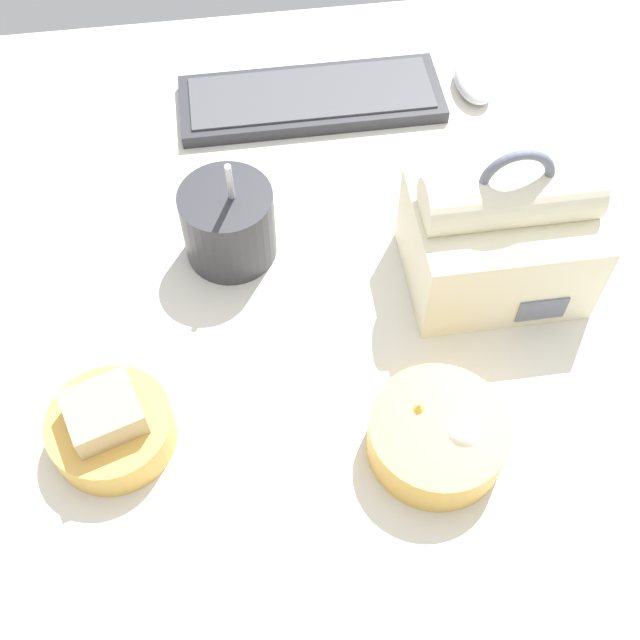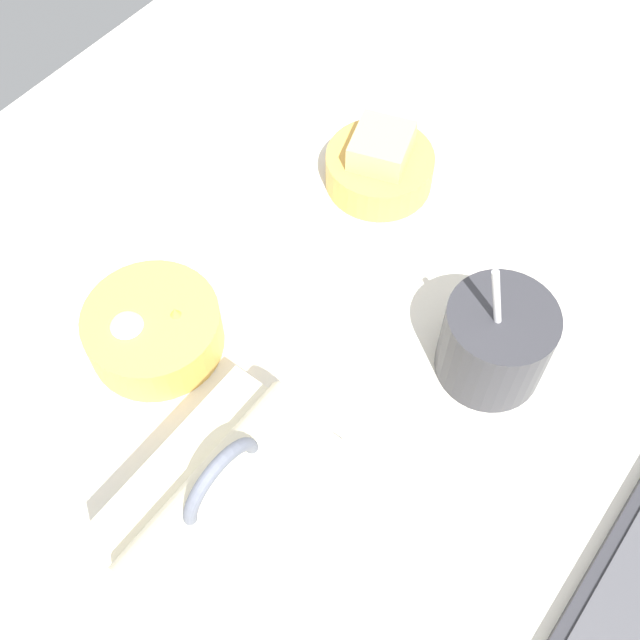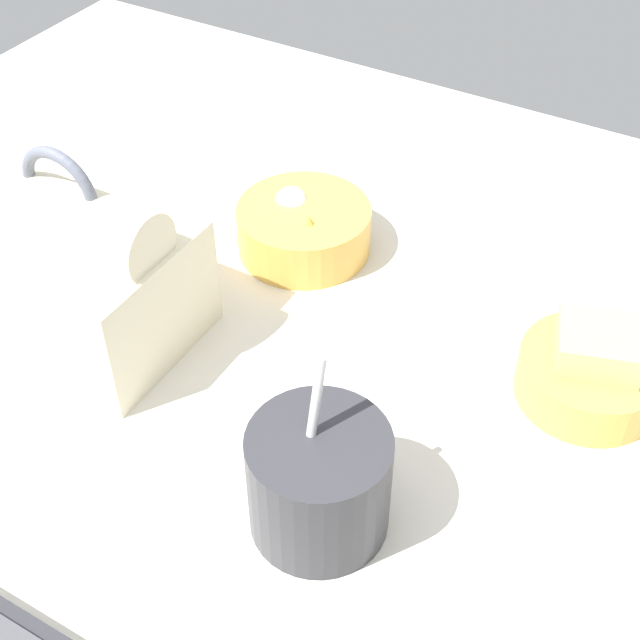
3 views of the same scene
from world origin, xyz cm
name	(u,v)px [view 1 (image 1 of 3)]	position (x,y,z in cm)	size (l,w,h in cm)	color
desk_surface	(298,327)	(0.00, 0.00, 1.00)	(140.00, 110.00, 2.00)	silver
keyboard	(311,99)	(6.11, 34.40, 3.02)	(34.62, 12.11, 2.10)	#2D2D33
lunch_bag	(500,236)	(22.35, 3.42, 8.94)	(18.98, 14.97, 19.29)	#EFE5C1
soup_cup	(228,222)	(-6.30, 11.14, 6.81)	(10.43, 10.43, 15.34)	#333338
bento_bowl_sandwich	(111,427)	(-19.65, -11.36, 4.72)	(12.20, 12.20, 7.28)	#EAB24C
bento_bowl_snacks	(437,435)	(11.51, -16.59, 4.66)	(13.48, 13.48, 6.04)	#EAB24C
computer_mouse	(473,81)	(28.10, 34.30, 3.41)	(4.89, 8.90, 2.82)	silver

